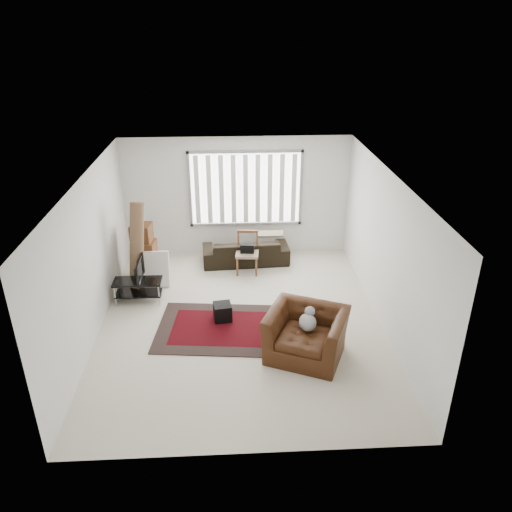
# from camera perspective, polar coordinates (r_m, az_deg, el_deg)

# --- Properties ---
(room) EXTENTS (6.00, 6.02, 2.71)m
(room) POSITION_cam_1_polar(r_m,az_deg,el_deg) (8.73, -1.70, 3.99)
(room) COLOR beige
(room) RESTS_ON ground
(persian_rug) EXTENTS (2.57, 1.85, 0.02)m
(persian_rug) POSITION_cam_1_polar(r_m,az_deg,el_deg) (8.92, -3.39, -8.24)
(persian_rug) COLOR black
(persian_rug) RESTS_ON ground
(tv_stand) EXTENTS (0.91, 0.41, 0.46)m
(tv_stand) POSITION_cam_1_polar(r_m,az_deg,el_deg) (9.81, -13.34, -3.40)
(tv_stand) COLOR black
(tv_stand) RESTS_ON ground
(tv) EXTENTS (0.10, 0.74, 0.42)m
(tv) POSITION_cam_1_polar(r_m,az_deg,el_deg) (9.65, -13.54, -1.64)
(tv) COLOR black
(tv) RESTS_ON tv_stand
(subwoofer) EXTENTS (0.35, 0.35, 0.31)m
(subwoofer) POSITION_cam_1_polar(r_m,az_deg,el_deg) (9.07, -3.84, -6.38)
(subwoofer) COLOR black
(subwoofer) RESTS_ON persian_rug
(moving_boxes) EXTENTS (0.54, 0.51, 1.19)m
(moving_boxes) POSITION_cam_1_polar(r_m,az_deg,el_deg) (10.58, -12.62, 0.28)
(moving_boxes) COLOR brown
(moving_boxes) RESTS_ON ground
(white_flatpack) EXTENTS (0.58, 0.25, 0.74)m
(white_flatpack) POSITION_cam_1_polar(r_m,az_deg,el_deg) (10.30, -11.52, -1.49)
(white_flatpack) COLOR silver
(white_flatpack) RESTS_ON ground
(rolled_rug) EXTENTS (0.44, 0.76, 1.81)m
(rolled_rug) POSITION_cam_1_polar(r_m,az_deg,el_deg) (9.98, -13.47, 0.81)
(rolled_rug) COLOR brown
(rolled_rug) RESTS_ON ground
(sofa) EXTENTS (1.94, 0.94, 0.73)m
(sofa) POSITION_cam_1_polar(r_m,az_deg,el_deg) (11.06, -1.19, 1.01)
(sofa) COLOR black
(sofa) RESTS_ON ground
(side_chair) EXTENTS (0.52, 0.52, 0.89)m
(side_chair) POSITION_cam_1_polar(r_m,az_deg,el_deg) (10.60, -1.00, 0.59)
(side_chair) COLOR #866E58
(side_chair) RESTS_ON ground
(armchair) EXTENTS (1.54, 1.46, 0.90)m
(armchair) POSITION_cam_1_polar(r_m,az_deg,el_deg) (8.09, 5.78, -8.54)
(armchair) COLOR #3C1D0C
(armchair) RESTS_ON ground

